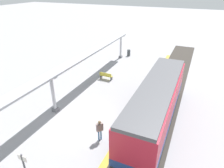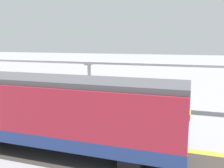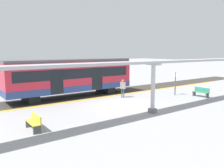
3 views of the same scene
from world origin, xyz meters
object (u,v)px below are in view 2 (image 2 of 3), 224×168
Objects in this scene: bench_near_end at (186,111)px; passenger_waiting_near_edge at (33,106)px; canopy_pillar_second at (89,84)px; bench_mid_platform at (3,96)px; train_near_carriage at (56,113)px.

passenger_waiting_near_edge is at bearing 113.04° from bench_near_end.
canopy_pillar_second is 7.91m from bench_mid_platform.
bench_near_end is at bearing -99.46° from canopy_pillar_second.
train_near_carriage reaches higher than bench_mid_platform.
passenger_waiting_near_edge is (-5.23, 1.63, -0.68)m from canopy_pillar_second.
bench_mid_platform is 0.90× the size of passenger_waiting_near_edge.
bench_near_end and bench_mid_platform have the same top height.
bench_mid_platform is at bearing 89.83° from bench_near_end.
train_near_carriage is 7.11× the size of passenger_waiting_near_edge.
canopy_pillar_second reaches higher than passenger_waiting_near_edge.
passenger_waiting_near_edge reaches higher than bench_mid_platform.
train_near_carriage is 4.78m from passenger_waiting_near_edge.
bench_near_end is (-1.28, -7.66, -1.28)m from canopy_pillar_second.
bench_mid_platform is (0.05, 15.37, 0.00)m from bench_near_end.
canopy_pillar_second is 2.25× the size of bench_near_end.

